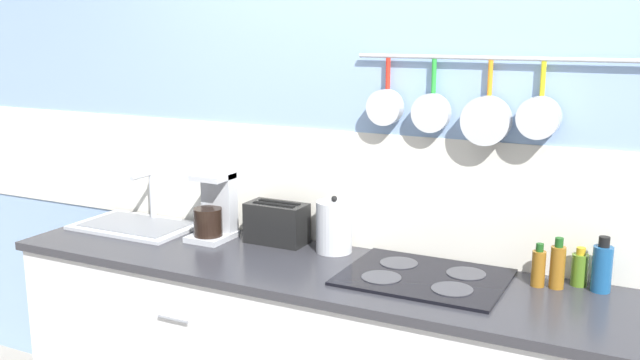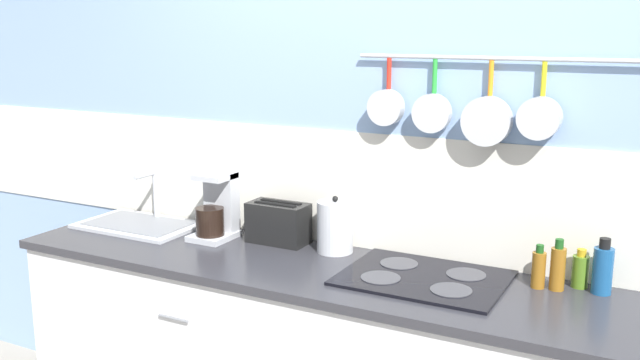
% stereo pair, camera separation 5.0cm
% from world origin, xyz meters
% --- Properties ---
extents(wall_back, '(7.20, 0.15, 2.60)m').
position_xyz_m(wall_back, '(0.00, 0.34, 1.28)').
color(wall_back, '#84A3CC').
rests_on(wall_back, ground_plane).
extents(countertop, '(3.29, 0.60, 0.03)m').
position_xyz_m(countertop, '(0.00, 0.00, 0.92)').
color(countertop, '#2D2D33').
rests_on(countertop, cabinet_base).
extents(sink_basin, '(0.54, 0.34, 0.24)m').
position_xyz_m(sink_basin, '(-1.33, 0.12, 0.96)').
color(sink_basin, '#B7BABF').
rests_on(sink_basin, countertop).
extents(coffee_maker, '(0.16, 0.20, 0.29)m').
position_xyz_m(coffee_maker, '(-0.91, 0.14, 1.06)').
color(coffee_maker, '#B7BABF').
rests_on(coffee_maker, countertop).
extents(toaster, '(0.27, 0.14, 0.18)m').
position_xyz_m(toaster, '(-0.63, 0.20, 1.03)').
color(toaster, black).
rests_on(toaster, countertop).
extents(kettle, '(0.15, 0.15, 0.24)m').
position_xyz_m(kettle, '(-0.36, 0.20, 1.05)').
color(kettle, '#B7BABF').
rests_on(kettle, countertop).
extents(cooktop, '(0.59, 0.45, 0.01)m').
position_xyz_m(cooktop, '(0.08, 0.06, 0.95)').
color(cooktop, black).
rests_on(cooktop, countertop).
extents(bottle_dish_soap, '(0.05, 0.05, 0.16)m').
position_xyz_m(bottle_dish_soap, '(0.46, 0.17, 1.01)').
color(bottle_dish_soap, '#8C5919').
rests_on(bottle_dish_soap, countertop).
extents(bottle_hot_sauce, '(0.05, 0.05, 0.19)m').
position_xyz_m(bottle_hot_sauce, '(0.52, 0.18, 1.02)').
color(bottle_hot_sauce, '#8C5919').
rests_on(bottle_hot_sauce, countertop).
extents(bottle_sesame_oil, '(0.06, 0.06, 0.14)m').
position_xyz_m(bottle_sesame_oil, '(0.59, 0.25, 1.00)').
color(bottle_sesame_oil, '#4C721E').
rests_on(bottle_sesame_oil, countertop).
extents(bottle_olive_oil, '(0.07, 0.07, 0.20)m').
position_xyz_m(bottle_olive_oil, '(0.67, 0.22, 1.03)').
color(bottle_olive_oil, navy).
rests_on(bottle_olive_oil, countertop).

